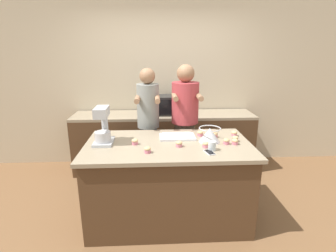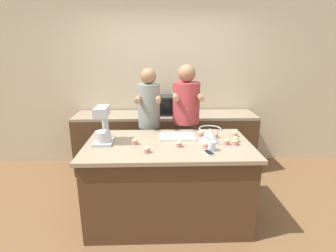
% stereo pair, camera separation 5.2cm
% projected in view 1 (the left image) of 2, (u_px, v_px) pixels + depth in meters
% --- Properties ---
extents(ground_plane, '(16.00, 16.00, 0.00)m').
position_uv_depth(ground_plane, '(168.00, 215.00, 3.08)').
color(ground_plane, brown).
extents(back_wall, '(10.00, 0.06, 2.70)m').
position_uv_depth(back_wall, '(163.00, 83.00, 4.30)').
color(back_wall, beige).
rests_on(back_wall, ground_plane).
extents(island_counter, '(1.79, 1.00, 0.91)m').
position_uv_depth(island_counter, '(168.00, 181.00, 2.96)').
color(island_counter, '#4C331E').
rests_on(island_counter, ground_plane).
extents(back_counter, '(2.80, 0.60, 0.91)m').
position_uv_depth(back_counter, '(164.00, 141.00, 4.21)').
color(back_counter, '#4C331E').
rests_on(back_counter, ground_plane).
extents(person_left, '(0.31, 0.48, 1.66)m').
position_uv_depth(person_left, '(148.00, 126.00, 3.51)').
color(person_left, '#33384C').
rests_on(person_left, ground_plane).
extents(person_right, '(0.37, 0.52, 1.70)m').
position_uv_depth(person_right, '(185.00, 125.00, 3.54)').
color(person_right, brown).
rests_on(person_right, ground_plane).
extents(stand_mixer, '(0.20, 0.30, 0.40)m').
position_uv_depth(stand_mixer, '(103.00, 128.00, 2.79)').
color(stand_mixer, '#B2B7BC').
rests_on(stand_mixer, island_counter).
extents(mixing_bowl, '(0.24, 0.24, 0.16)m').
position_uv_depth(mixing_bowl, '(210.00, 134.00, 2.86)').
color(mixing_bowl, '#BCBCC1').
rests_on(mixing_bowl, island_counter).
extents(baking_tray, '(0.40, 0.25, 0.04)m').
position_uv_depth(baking_tray, '(177.00, 136.00, 3.00)').
color(baking_tray, silver).
rests_on(baking_tray, island_counter).
extents(microwave_oven, '(0.51, 0.35, 0.29)m').
position_uv_depth(microwave_oven, '(166.00, 105.00, 4.05)').
color(microwave_oven, black).
rests_on(microwave_oven, back_counter).
extents(cell_phone, '(0.10, 0.16, 0.01)m').
position_uv_depth(cell_phone, '(209.00, 152.00, 2.57)').
color(cell_phone, silver).
rests_on(cell_phone, island_counter).
extents(drinking_glass, '(0.08, 0.08, 0.09)m').
position_uv_depth(drinking_glass, '(212.00, 146.00, 2.62)').
color(drinking_glass, silver).
rests_on(drinking_glass, island_counter).
extents(cupcake_0, '(0.07, 0.07, 0.06)m').
position_uv_depth(cupcake_0, '(103.00, 132.00, 3.13)').
color(cupcake_0, '#D17084').
rests_on(cupcake_0, island_counter).
extents(cupcake_1, '(0.07, 0.07, 0.06)m').
position_uv_depth(cupcake_1, '(148.00, 150.00, 2.56)').
color(cupcake_1, '#D17084').
rests_on(cupcake_1, island_counter).
extents(cupcake_2, '(0.07, 0.07, 0.06)m').
position_uv_depth(cupcake_2, '(235.00, 139.00, 2.88)').
color(cupcake_2, '#D17084').
rests_on(cupcake_2, island_counter).
extents(cupcake_3, '(0.07, 0.07, 0.06)m').
position_uv_depth(cupcake_3, '(200.00, 133.00, 3.06)').
color(cupcake_3, '#D17084').
rests_on(cupcake_3, island_counter).
extents(cupcake_4, '(0.07, 0.07, 0.06)m').
position_uv_depth(cupcake_4, '(179.00, 144.00, 2.72)').
color(cupcake_4, '#D17084').
rests_on(cupcake_4, island_counter).
extents(cupcake_5, '(0.07, 0.07, 0.06)m').
position_uv_depth(cupcake_5, '(226.00, 141.00, 2.80)').
color(cupcake_5, '#D17084').
rests_on(cupcake_5, island_counter).
extents(cupcake_6, '(0.07, 0.07, 0.06)m').
position_uv_depth(cupcake_6, '(235.00, 142.00, 2.79)').
color(cupcake_6, '#D17084').
rests_on(cupcake_6, island_counter).
extents(cupcake_7, '(0.07, 0.07, 0.06)m').
position_uv_depth(cupcake_7, '(207.00, 134.00, 3.05)').
color(cupcake_7, '#D17084').
rests_on(cupcake_7, island_counter).
extents(cupcake_8, '(0.07, 0.07, 0.06)m').
position_uv_depth(cupcake_8, '(215.00, 135.00, 3.01)').
color(cupcake_8, '#D17084').
rests_on(cupcake_8, island_counter).
extents(cupcake_9, '(0.07, 0.07, 0.06)m').
position_uv_depth(cupcake_9, '(206.00, 145.00, 2.70)').
color(cupcake_9, '#D17084').
rests_on(cupcake_9, island_counter).
extents(cupcake_10, '(0.07, 0.07, 0.06)m').
position_uv_depth(cupcake_10, '(135.00, 142.00, 2.79)').
color(cupcake_10, '#D17084').
rests_on(cupcake_10, island_counter).
extents(cupcake_11, '(0.07, 0.07, 0.06)m').
position_uv_depth(cupcake_11, '(234.00, 133.00, 3.06)').
color(cupcake_11, '#D17084').
rests_on(cupcake_11, island_counter).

